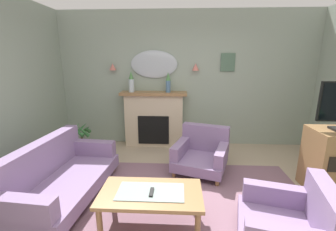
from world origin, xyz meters
TOP-DOWN VIEW (x-y plane):
  - floor at (0.00, 0.00)m, footprint 6.25×5.97m
  - wall_back at (0.00, 2.53)m, footprint 6.25×0.10m
  - patterned_rug at (0.00, 0.20)m, footprint 3.20×2.40m
  - fireplace at (-0.67, 2.31)m, footprint 1.36×0.36m
  - mantel_vase_right at (-1.12, 2.28)m, footprint 0.11×0.11m
  - mantel_vase_centre at (-0.37, 2.28)m, footprint 0.10×0.10m
  - wall_mirror at (-0.67, 2.45)m, footprint 0.96×0.06m
  - wall_sconce_left at (-1.52, 2.40)m, footprint 0.14×0.14m
  - wall_sconce_right at (0.18, 2.40)m, footprint 0.14×0.14m
  - framed_picture at (0.83, 2.46)m, footprint 0.28×0.03m
  - coffee_table at (-0.43, -0.15)m, footprint 1.10×0.60m
  - tv_remote at (-0.42, -0.18)m, footprint 0.04×0.16m
  - floral_couch at (-1.74, 0.35)m, footprint 0.99×1.78m
  - armchair_by_coffee_table at (0.25, 1.26)m, footprint 1.02×1.03m
  - armchair_in_corner at (0.97, -0.38)m, footprint 0.99×0.98m
  - potted_plant_small_fern at (-2.03, 1.78)m, footprint 0.42×0.42m

SIDE VIEW (x-z plane):
  - floor at x=0.00m, z-range -0.10..0.00m
  - patterned_rug at x=0.00m, z-range 0.00..0.01m
  - armchair_by_coffee_table at x=0.25m, z-range -0.05..0.66m
  - armchair_in_corner at x=0.97m, z-range -0.05..0.66m
  - floral_couch at x=-1.74m, z-range -0.06..0.70m
  - potted_plant_small_fern at x=-2.03m, z-range 0.02..0.65m
  - coffee_table at x=-0.43m, z-range 0.16..0.61m
  - tv_remote at x=-0.42m, z-range 0.44..0.46m
  - fireplace at x=-0.67m, z-range -0.01..1.15m
  - mantel_vase_right at x=-1.12m, z-range 1.15..1.57m
  - mantel_vase_centre at x=-0.37m, z-range 1.16..1.56m
  - wall_back at x=0.00m, z-range 0.00..2.77m
  - wall_sconce_left at x=-1.52m, z-range 1.59..1.73m
  - wall_sconce_right at x=0.18m, z-range 1.59..1.73m
  - wall_mirror at x=-0.67m, z-range 1.43..1.99m
  - framed_picture at x=0.83m, z-range 1.57..1.93m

